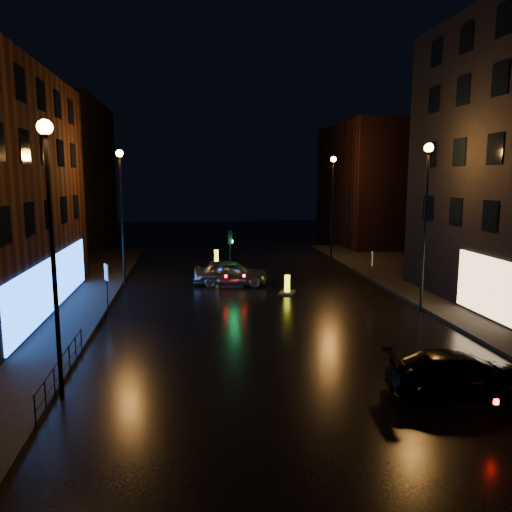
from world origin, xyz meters
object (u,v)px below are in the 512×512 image
(dark_sedan, at_px, (463,374))
(bollard_near, at_px, (287,290))
(road_sign_right, at_px, (372,262))
(traffic_signal, at_px, (230,276))
(road_sign_left, at_px, (107,276))
(bollard_far, at_px, (216,261))
(silver_hatchback, at_px, (231,273))

(dark_sedan, height_order, bollard_near, dark_sedan)
(dark_sedan, height_order, road_sign_right, road_sign_right)
(traffic_signal, distance_m, dark_sedan, 18.42)
(bollard_near, height_order, road_sign_right, road_sign_right)
(dark_sedan, distance_m, road_sign_left, 16.92)
(bollard_near, distance_m, road_sign_left, 10.30)
(road_sign_left, bearing_deg, bollard_far, 42.42)
(traffic_signal, xyz_separation_m, road_sign_right, (7.96, -3.80, 1.34))
(silver_hatchback, bearing_deg, dark_sedan, -154.33)
(silver_hatchback, relative_size, road_sign_left, 1.87)
(road_sign_left, height_order, road_sign_right, road_sign_left)
(traffic_signal, bearing_deg, silver_hatchback, -90.83)
(bollard_far, bearing_deg, traffic_signal, -93.51)
(bollard_near, xyz_separation_m, bollard_far, (-3.52, 10.77, 0.00))
(traffic_signal, distance_m, bollard_near, 4.47)
(dark_sedan, distance_m, bollard_far, 25.79)
(bollard_near, bearing_deg, bollard_far, 130.43)
(silver_hatchback, relative_size, bollard_far, 3.40)
(bollard_far, height_order, road_sign_right, road_sign_right)
(silver_hatchback, xyz_separation_m, bollard_far, (-0.46, 7.95, -0.55))
(silver_hatchback, xyz_separation_m, bollard_near, (3.06, -2.82, -0.55))
(silver_hatchback, relative_size, road_sign_right, 1.89)
(silver_hatchback, bearing_deg, road_sign_left, 137.38)
(silver_hatchback, height_order, bollard_far, silver_hatchback)
(traffic_signal, xyz_separation_m, bollard_far, (-0.46, 7.53, -0.26))
(bollard_far, xyz_separation_m, road_sign_right, (8.42, -11.33, 1.60))
(road_sign_left, bearing_deg, road_sign_right, -14.05)
(dark_sedan, xyz_separation_m, bollard_far, (-6.22, 25.03, -0.43))
(traffic_signal, bearing_deg, bollard_near, -46.68)
(dark_sedan, height_order, bollard_far, dark_sedan)
(bollard_near, bearing_deg, road_sign_right, 15.86)
(silver_hatchback, distance_m, road_sign_left, 8.85)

